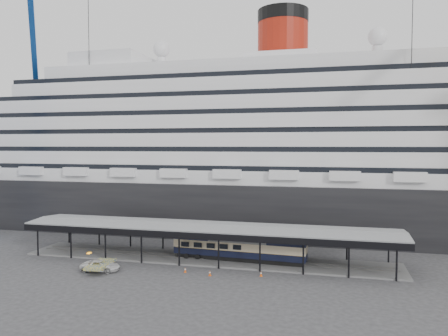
{
  "coord_description": "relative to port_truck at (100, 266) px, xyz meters",
  "views": [
    {
      "loc": [
        18.11,
        -56.7,
        17.07
      ],
      "look_at": [
        1.88,
        8.0,
        13.57
      ],
      "focal_mm": 35.0,
      "sensor_mm": 36.0,
      "label": 1
    }
  ],
  "objects": [
    {
      "name": "ground",
      "position": [
        12.35,
        4.19,
        -0.73
      ],
      "size": [
        200.0,
        200.0,
        0.0
      ],
      "primitive_type": "plane",
      "color": "#323234",
      "rests_on": "ground"
    },
    {
      "name": "cruise_ship",
      "position": [
        12.4,
        36.19,
        17.62
      ],
      "size": [
        130.0,
        30.0,
        43.9
      ],
      "color": "black",
      "rests_on": "ground"
    },
    {
      "name": "platform_canopy",
      "position": [
        12.35,
        9.19,
        1.64
      ],
      "size": [
        56.0,
        9.18,
        5.3
      ],
      "color": "slate",
      "rests_on": "ground"
    },
    {
      "name": "port_truck",
      "position": [
        0.0,
        0.0,
        0.0
      ],
      "size": [
        5.46,
        2.98,
        1.45
      ],
      "primitive_type": "imported",
      "rotation": [
        0.0,
        0.0,
        1.68
      ],
      "color": "silver",
      "rests_on": "ground"
    },
    {
      "name": "pullman_carriage",
      "position": [
        17.23,
        9.19,
        1.65
      ],
      "size": [
        19.78,
        3.72,
        19.3
      ],
      "rotation": [
        0.0,
        0.0,
        -0.06
      ],
      "color": "black",
      "rests_on": "ground"
    },
    {
      "name": "traffic_cone_left",
      "position": [
        11.37,
        2.2,
        -0.39
      ],
      "size": [
        0.38,
        0.38,
        0.68
      ],
      "rotation": [
        0.0,
        0.0,
        0.1
      ],
      "color": "#E4510C",
      "rests_on": "ground"
    },
    {
      "name": "traffic_cone_mid",
      "position": [
        14.99,
        1.54,
        -0.37
      ],
      "size": [
        0.42,
        0.42,
        0.72
      ],
      "rotation": [
        0.0,
        0.0,
        -0.14
      ],
      "color": "#D44B0B",
      "rests_on": "ground"
    },
    {
      "name": "traffic_cone_right",
      "position": [
        21.53,
        2.96,
        -0.39
      ],
      "size": [
        0.45,
        0.45,
        0.67
      ],
      "rotation": [
        0.0,
        0.0,
        -0.41
      ],
      "color": "#F95C0D",
      "rests_on": "ground"
    }
  ]
}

